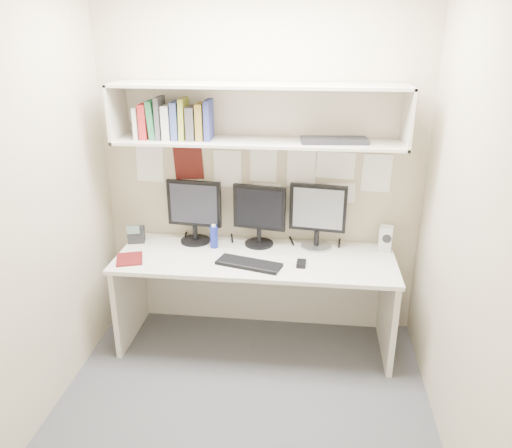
# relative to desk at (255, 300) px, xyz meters

# --- Properties ---
(floor) EXTENTS (2.40, 2.00, 0.01)m
(floor) POSITION_rel_desk_xyz_m (0.00, -0.65, -0.37)
(floor) COLOR #424246
(floor) RESTS_ON ground
(wall_back) EXTENTS (2.40, 0.02, 2.60)m
(wall_back) POSITION_rel_desk_xyz_m (0.00, 0.35, 0.93)
(wall_back) COLOR tan
(wall_back) RESTS_ON ground
(wall_front) EXTENTS (2.40, 0.02, 2.60)m
(wall_front) POSITION_rel_desk_xyz_m (0.00, -1.65, 0.93)
(wall_front) COLOR tan
(wall_front) RESTS_ON ground
(wall_left) EXTENTS (0.02, 2.00, 2.60)m
(wall_left) POSITION_rel_desk_xyz_m (-1.20, -0.65, 0.93)
(wall_left) COLOR tan
(wall_left) RESTS_ON ground
(wall_right) EXTENTS (0.02, 2.00, 2.60)m
(wall_right) POSITION_rel_desk_xyz_m (1.20, -0.65, 0.93)
(wall_right) COLOR tan
(wall_right) RESTS_ON ground
(desk) EXTENTS (2.00, 0.70, 0.73)m
(desk) POSITION_rel_desk_xyz_m (0.00, 0.00, 0.00)
(desk) COLOR beige
(desk) RESTS_ON floor
(overhead_hutch) EXTENTS (2.00, 0.38, 0.40)m
(overhead_hutch) POSITION_rel_desk_xyz_m (0.00, 0.21, 1.35)
(overhead_hutch) COLOR beige
(overhead_hutch) RESTS_ON wall_back
(pinned_papers) EXTENTS (1.92, 0.01, 0.48)m
(pinned_papers) POSITION_rel_desk_xyz_m (0.00, 0.34, 0.88)
(pinned_papers) COLOR white
(pinned_papers) RESTS_ON wall_back
(monitor_left) EXTENTS (0.42, 0.23, 0.48)m
(monitor_left) POSITION_rel_desk_xyz_m (-0.49, 0.22, 0.63)
(monitor_left) COLOR black
(monitor_left) RESTS_ON desk
(monitor_center) EXTENTS (0.40, 0.22, 0.46)m
(monitor_center) POSITION_rel_desk_xyz_m (0.00, 0.22, 0.62)
(monitor_center) COLOR black
(monitor_center) RESTS_ON desk
(monitor_right) EXTENTS (0.42, 0.23, 0.48)m
(monitor_right) POSITION_rel_desk_xyz_m (0.43, 0.22, 0.63)
(monitor_right) COLOR #A5A5AA
(monitor_right) RESTS_ON desk
(keyboard) EXTENTS (0.48, 0.28, 0.02)m
(keyboard) POSITION_rel_desk_xyz_m (-0.03, -0.16, 0.37)
(keyboard) COLOR black
(keyboard) RESTS_ON desk
(mouse) EXTENTS (0.07, 0.10, 0.03)m
(mouse) POSITION_rel_desk_xyz_m (0.33, -0.12, 0.38)
(mouse) COLOR black
(mouse) RESTS_ON desk
(speaker) EXTENTS (0.11, 0.11, 0.19)m
(speaker) POSITION_rel_desk_xyz_m (0.94, 0.21, 0.46)
(speaker) COLOR #B9B9B5
(speaker) RESTS_ON desk
(blue_bottle) EXTENTS (0.06, 0.06, 0.18)m
(blue_bottle) POSITION_rel_desk_xyz_m (-0.33, 0.12, 0.45)
(blue_bottle) COLOR navy
(blue_bottle) RESTS_ON desk
(maroon_notebook) EXTENTS (0.24, 0.26, 0.01)m
(maroon_notebook) POSITION_rel_desk_xyz_m (-0.88, -0.16, 0.37)
(maroon_notebook) COLOR #510E0E
(maroon_notebook) RESTS_ON desk
(desk_phone) EXTENTS (0.15, 0.14, 0.15)m
(desk_phone) POSITION_rel_desk_xyz_m (-0.94, 0.16, 0.42)
(desk_phone) COLOR black
(desk_phone) RESTS_ON desk
(book_stack) EXTENTS (0.54, 0.18, 0.29)m
(book_stack) POSITION_rel_desk_xyz_m (-0.58, 0.15, 1.30)
(book_stack) COLOR beige
(book_stack) RESTS_ON overhead_hutch
(hutch_tray) EXTENTS (0.46, 0.21, 0.03)m
(hutch_tray) POSITION_rel_desk_xyz_m (0.52, 0.14, 1.19)
(hutch_tray) COLOR black
(hutch_tray) RESTS_ON overhead_hutch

